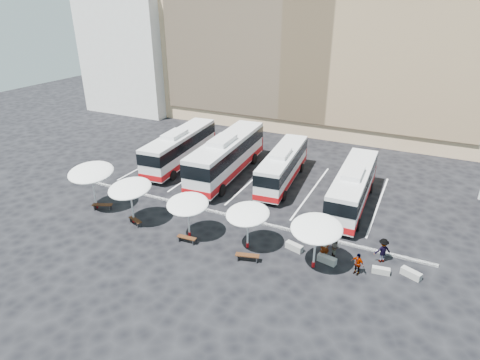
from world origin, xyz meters
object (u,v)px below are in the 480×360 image
at_px(sunshade_2, 188,204).
at_px(wood_bench_1, 135,221).
at_px(passenger_3, 382,250).
at_px(sunshade_4, 317,229).
at_px(bus_3, 353,186).
at_px(conc_bench_1, 327,260).
at_px(bus_2, 283,165).
at_px(passenger_0, 325,247).
at_px(conc_bench_0, 294,247).
at_px(wood_bench_2, 187,238).
at_px(conc_bench_2, 381,271).
at_px(bus_0, 180,147).
at_px(passenger_1, 336,247).
at_px(sunshade_0, 91,172).
at_px(passenger_2, 357,264).
at_px(wood_bench_0, 102,206).
at_px(wood_bench_3, 247,256).
at_px(sunshade_1, 130,188).
at_px(sunshade_3, 248,214).
at_px(conc_bench_3, 411,274).
at_px(bus_1, 227,155).

distance_m(sunshade_2, wood_bench_1, 5.39).
height_order(sunshade_2, passenger_3, sunshade_2).
bearing_deg(sunshade_4, bus_3, 87.47).
bearing_deg(conc_bench_1, bus_2, 123.66).
bearing_deg(passenger_0, conc_bench_0, 150.24).
distance_m(wood_bench_2, conc_bench_2, 13.60).
bearing_deg(bus_2, wood_bench_2, -106.37).
distance_m(bus_0, passenger_0, 21.17).
bearing_deg(passenger_1, conc_bench_1, 124.94).
distance_m(sunshade_0, passenger_2, 21.98).
relative_size(bus_0, passenger_1, 8.07).
xyz_separation_m(wood_bench_0, passenger_2, (21.10, 0.61, 0.38)).
bearing_deg(bus_2, sunshade_4, -65.90).
bearing_deg(sunshade_4, wood_bench_2, -172.57).
bearing_deg(wood_bench_2, passenger_2, 8.22).
distance_m(wood_bench_3, conc_bench_2, 8.81).
bearing_deg(sunshade_4, conc_bench_0, 143.23).
distance_m(sunshade_1, conc_bench_1, 15.65).
bearing_deg(wood_bench_2, conc_bench_1, 11.73).
bearing_deg(bus_3, passenger_0, -91.89).
xyz_separation_m(wood_bench_2, passenger_3, (13.19, 3.85, 0.54)).
height_order(sunshade_1, sunshade_3, sunshade_1).
relative_size(conc_bench_1, conc_bench_3, 1.01).
height_order(sunshade_2, conc_bench_2, sunshade_2).
distance_m(bus_0, wood_bench_0, 11.72).
distance_m(bus_3, conc_bench_3, 9.94).
distance_m(wood_bench_2, conc_bench_1, 10.12).
bearing_deg(bus_1, bus_2, 4.30).
bearing_deg(passenger_2, wood_bench_3, -142.77).
bearing_deg(sunshade_3, conc_bench_1, 6.79).
xyz_separation_m(sunshade_1, passenger_2, (17.38, 1.08, -2.21)).
distance_m(sunshade_0, conc_bench_0, 17.62).
height_order(bus_1, passenger_1, bus_1).
xyz_separation_m(sunshade_0, passenger_1, (20.11, 1.89, -2.53)).
distance_m(passenger_0, passenger_3, 3.84).
bearing_deg(conc_bench_2, bus_1, 149.14).
relative_size(bus_3, wood_bench_3, 6.89).
bearing_deg(passenger_0, bus_3, 61.77).
distance_m(sunshade_2, passenger_2, 12.41).
relative_size(bus_1, conc_bench_1, 10.45).
bearing_deg(passenger_0, wood_bench_0, 156.21).
bearing_deg(wood_bench_3, sunshade_1, 175.77).
height_order(sunshade_4, conc_bench_3, sunshade_4).
xyz_separation_m(conc_bench_0, passenger_3, (5.77, 1.31, 0.64)).
bearing_deg(passenger_2, conc_bench_1, -166.86).
distance_m(bus_3, sunshade_3, 11.07).
bearing_deg(sunshade_4, conc_bench_3, 16.13).
relative_size(bus_0, conc_bench_2, 10.95).
bearing_deg(wood_bench_3, bus_0, 137.16).
distance_m(sunshade_0, wood_bench_1, 5.69).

